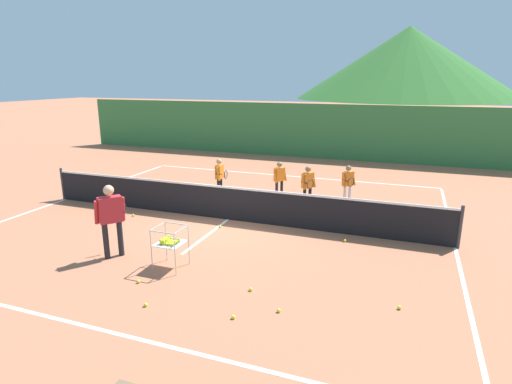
# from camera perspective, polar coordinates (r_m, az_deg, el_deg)

# --- Properties ---
(ground_plane) EXTENTS (120.00, 120.00, 0.00)m
(ground_plane) POSITION_cam_1_polar(r_m,az_deg,el_deg) (11.91, -3.83, -3.76)
(ground_plane) COLOR #A86647
(line_baseline_near) EXTENTS (11.78, 0.08, 0.01)m
(line_baseline_near) POSITION_cam_1_polar(r_m,az_deg,el_deg) (7.61, -22.15, -16.61)
(line_baseline_near) COLOR white
(line_baseline_near) RESTS_ON ground
(line_baseline_far) EXTENTS (11.78, 0.08, 0.01)m
(line_baseline_far) POSITION_cam_1_polar(r_m,az_deg,el_deg) (17.21, 4.12, 2.23)
(line_baseline_far) COLOR white
(line_baseline_far) RESTS_ON ground
(line_sideline_west) EXTENTS (0.08, 11.50, 0.01)m
(line_sideline_west) POSITION_cam_1_polar(r_m,az_deg,el_deg) (15.21, -24.55, -0.91)
(line_sideline_west) COLOR white
(line_sideline_west) RESTS_ON ground
(line_sideline_east) EXTENTS (0.08, 11.50, 0.01)m
(line_sideline_east) POSITION_cam_1_polar(r_m,az_deg,el_deg) (11.04, 25.55, -6.86)
(line_sideline_east) COLOR white
(line_sideline_east) RESTS_ON ground
(line_service_center) EXTENTS (0.08, 5.19, 0.01)m
(line_service_center) POSITION_cam_1_polar(r_m,az_deg,el_deg) (11.91, -3.83, -3.75)
(line_service_center) COLOR white
(line_service_center) RESTS_ON ground
(tennis_net) EXTENTS (11.96, 0.08, 1.05)m
(tennis_net) POSITION_cam_1_polar(r_m,az_deg,el_deg) (11.76, -3.88, -1.46)
(tennis_net) COLOR #333338
(tennis_net) RESTS_ON ground
(instructor) EXTENTS (0.58, 0.81, 1.66)m
(instructor) POSITION_cam_1_polar(r_m,az_deg,el_deg) (9.70, -19.20, -2.90)
(instructor) COLOR black
(instructor) RESTS_ON ground
(student_0) EXTENTS (0.45, 0.61, 1.31)m
(student_0) POSITION_cam_1_polar(r_m,az_deg,el_deg) (13.96, -4.97, 2.43)
(student_0) COLOR black
(student_0) RESTS_ON ground
(student_1) EXTENTS (0.39, 0.50, 1.26)m
(student_1) POSITION_cam_1_polar(r_m,az_deg,el_deg) (13.71, 3.21, 2.08)
(student_1) COLOR black
(student_1) RESTS_ON ground
(student_2) EXTENTS (0.42, 0.72, 1.32)m
(student_2) POSITION_cam_1_polar(r_m,az_deg,el_deg) (12.82, 7.09, 1.23)
(student_2) COLOR black
(student_2) RESTS_ON ground
(student_3) EXTENTS (0.42, 0.70, 1.26)m
(student_3) POSITION_cam_1_polar(r_m,az_deg,el_deg) (13.40, 12.45, 1.45)
(student_3) COLOR silver
(student_3) RESTS_ON ground
(ball_cart) EXTENTS (0.58, 0.58, 0.90)m
(ball_cart) POSITION_cam_1_polar(r_m,az_deg,el_deg) (8.96, -11.76, -6.63)
(ball_cart) COLOR #B7B7BC
(ball_cart) RESTS_ON ground
(tennis_ball_2) EXTENTS (0.07, 0.07, 0.07)m
(tennis_ball_2) POSITION_cam_1_polar(r_m,az_deg,el_deg) (7.93, 18.99, -14.68)
(tennis_ball_2) COLOR yellow
(tennis_ball_2) RESTS_ON ground
(tennis_ball_3) EXTENTS (0.07, 0.07, 0.07)m
(tennis_ball_3) POSITION_cam_1_polar(r_m,az_deg,el_deg) (8.68, -15.75, -11.67)
(tennis_ball_3) COLOR yellow
(tennis_ball_3) RESTS_ON ground
(tennis_ball_4) EXTENTS (0.07, 0.07, 0.07)m
(tennis_ball_4) POSITION_cam_1_polar(r_m,az_deg,el_deg) (10.52, 12.05, -6.52)
(tennis_ball_4) COLOR yellow
(tennis_ball_4) RESTS_ON ground
(tennis_ball_5) EXTENTS (0.07, 0.07, 0.07)m
(tennis_ball_5) POSITION_cam_1_polar(r_m,az_deg,el_deg) (7.85, -14.84, -14.66)
(tennis_ball_5) COLOR yellow
(tennis_ball_5) RESTS_ON ground
(tennis_ball_7) EXTENTS (0.07, 0.07, 0.07)m
(tennis_ball_7) POSITION_cam_1_polar(r_m,az_deg,el_deg) (7.45, 3.14, -15.84)
(tennis_ball_7) COLOR yellow
(tennis_ball_7) RESTS_ON ground
(tennis_ball_8) EXTENTS (0.07, 0.07, 0.07)m
(tennis_ball_8) POSITION_cam_1_polar(r_m,az_deg,el_deg) (8.09, -0.73, -13.13)
(tennis_ball_8) COLOR yellow
(tennis_ball_8) RESTS_ON ground
(tennis_ball_9) EXTENTS (0.07, 0.07, 0.07)m
(tennis_ball_9) POSITION_cam_1_polar(r_m,az_deg,el_deg) (7.28, -3.11, -16.67)
(tennis_ball_9) COLOR yellow
(tennis_ball_9) RESTS_ON ground
(tennis_ball_10) EXTENTS (0.07, 0.07, 0.07)m
(tennis_ball_10) POSITION_cam_1_polar(r_m,az_deg,el_deg) (11.28, -4.94, -4.71)
(tennis_ball_10) COLOR yellow
(tennis_ball_10) RESTS_ON ground
(tennis_ball_11) EXTENTS (0.07, 0.07, 0.07)m
(tennis_ball_11) POSITION_cam_1_polar(r_m,az_deg,el_deg) (12.66, -16.42, -3.05)
(tennis_ball_11) COLOR yellow
(tennis_ball_11) RESTS_ON ground
(windscreen_fence) EXTENTS (25.91, 0.08, 2.68)m
(windscreen_fence) POSITION_cam_1_polar(r_m,az_deg,el_deg) (21.13, 7.53, 8.25)
(windscreen_fence) COLOR #33753D
(windscreen_fence) RESTS_ON ground
(hill_0) EXTENTS (41.46, 41.46, 13.29)m
(hill_0) POSITION_cam_1_polar(r_m,az_deg,el_deg) (87.82, 19.96, 16.24)
(hill_0) COLOR #2D6628
(hill_0) RESTS_ON ground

